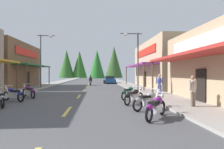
{
  "coord_description": "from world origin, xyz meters",
  "views": [
    {
      "loc": [
        1.41,
        -1.63,
        1.82
      ],
      "look_at": [
        4.17,
        32.83,
        1.66
      ],
      "focal_mm": 30.91,
      "sensor_mm": 36.0,
      "label": 1
    }
  ],
  "objects_px": {
    "motorcycle_parked_left_3": "(13,94)",
    "pedestrian_strolling": "(38,80)",
    "pedestrian_by_shop": "(160,83)",
    "parked_car_curbside": "(109,80)",
    "motorcycle_parked_right_0": "(156,107)",
    "motorcycle_parked_right_3": "(129,92)",
    "streetlamp_left": "(43,54)",
    "pedestrian_waiting": "(193,89)",
    "motorcycle_parked_right_1": "(148,100)",
    "motorcycle_parked_left_4": "(29,91)",
    "motorcycle_parked_right_2": "(134,96)",
    "streetlamp_right": "(135,53)",
    "rider_cruising_lead": "(91,81)"
  },
  "relations": [
    {
      "from": "parked_car_curbside",
      "to": "rider_cruising_lead",
      "type": "bearing_deg",
      "value": 150.32
    },
    {
      "from": "streetlamp_left",
      "to": "motorcycle_parked_left_4",
      "type": "xyz_separation_m",
      "value": [
        1.4,
        -9.16,
        -3.75
      ]
    },
    {
      "from": "motorcycle_parked_right_3",
      "to": "streetlamp_right",
      "type": "bearing_deg",
      "value": 22.75
    },
    {
      "from": "motorcycle_parked_right_1",
      "to": "motorcycle_parked_right_2",
      "type": "bearing_deg",
      "value": 68.07
    },
    {
      "from": "rider_cruising_lead",
      "to": "pedestrian_strolling",
      "type": "relative_size",
      "value": 1.2
    },
    {
      "from": "streetlamp_left",
      "to": "parked_car_curbside",
      "type": "height_order",
      "value": "streetlamp_left"
    },
    {
      "from": "motorcycle_parked_left_4",
      "to": "pedestrian_waiting",
      "type": "xyz_separation_m",
      "value": [
        10.07,
        -5.33,
        0.52
      ]
    },
    {
      "from": "motorcycle_parked_right_0",
      "to": "motorcycle_parked_right_3",
      "type": "relative_size",
      "value": 1.01
    },
    {
      "from": "motorcycle_parked_left_4",
      "to": "pedestrian_by_shop",
      "type": "bearing_deg",
      "value": -126.65
    },
    {
      "from": "motorcycle_parked_right_2",
      "to": "motorcycle_parked_left_4",
      "type": "xyz_separation_m",
      "value": [
        -7.32,
        3.56,
        0.0
      ]
    },
    {
      "from": "motorcycle_parked_right_0",
      "to": "motorcycle_parked_right_3",
      "type": "distance_m",
      "value": 5.97
    },
    {
      "from": "motorcycle_parked_right_0",
      "to": "motorcycle_parked_right_2",
      "type": "relative_size",
      "value": 1.06
    },
    {
      "from": "rider_cruising_lead",
      "to": "parked_car_curbside",
      "type": "bearing_deg",
      "value": -24.84
    },
    {
      "from": "pedestrian_by_shop",
      "to": "pedestrian_waiting",
      "type": "relative_size",
      "value": 1.02
    },
    {
      "from": "motorcycle_parked_right_1",
      "to": "pedestrian_waiting",
      "type": "distance_m",
      "value": 2.48
    },
    {
      "from": "motorcycle_parked_left_4",
      "to": "pedestrian_waiting",
      "type": "bearing_deg",
      "value": -159.62
    },
    {
      "from": "motorcycle_parked_right_0",
      "to": "motorcycle_parked_right_2",
      "type": "xyz_separation_m",
      "value": [
        -0.16,
        3.79,
        0.0
      ]
    },
    {
      "from": "streetlamp_right",
      "to": "rider_cruising_lead",
      "type": "relative_size",
      "value": 2.69
    },
    {
      "from": "rider_cruising_lead",
      "to": "motorcycle_parked_left_3",
      "type": "bearing_deg",
      "value": 168.43
    },
    {
      "from": "motorcycle_parked_left_3",
      "to": "pedestrian_waiting",
      "type": "height_order",
      "value": "pedestrian_waiting"
    },
    {
      "from": "motorcycle_parked_right_1",
      "to": "motorcycle_parked_right_2",
      "type": "height_order",
      "value": "same"
    },
    {
      "from": "motorcycle_parked_left_3",
      "to": "pedestrian_strolling",
      "type": "bearing_deg",
      "value": -47.13
    },
    {
      "from": "motorcycle_parked_right_0",
      "to": "streetlamp_right",
      "type": "bearing_deg",
      "value": 30.68
    },
    {
      "from": "pedestrian_strolling",
      "to": "parked_car_curbside",
      "type": "relative_size",
      "value": 0.41
    },
    {
      "from": "streetlamp_left",
      "to": "motorcycle_parked_right_0",
      "type": "relative_size",
      "value": 3.73
    },
    {
      "from": "motorcycle_parked_left_4",
      "to": "motorcycle_parked_right_1",
      "type": "bearing_deg",
      "value": -167.51
    },
    {
      "from": "motorcycle_parked_right_1",
      "to": "pedestrian_waiting",
      "type": "height_order",
      "value": "pedestrian_waiting"
    },
    {
      "from": "motorcycle_parked_right_0",
      "to": "motorcycle_parked_right_1",
      "type": "xyz_separation_m",
      "value": [
        0.18,
        1.84,
        0.0
      ]
    },
    {
      "from": "rider_cruising_lead",
      "to": "pedestrian_strolling",
      "type": "xyz_separation_m",
      "value": [
        -6.43,
        -4.47,
        0.38
      ]
    },
    {
      "from": "streetlamp_left",
      "to": "rider_cruising_lead",
      "type": "bearing_deg",
      "value": 44.28
    },
    {
      "from": "motorcycle_parked_right_1",
      "to": "streetlamp_right",
      "type": "bearing_deg",
      "value": 51.38
    },
    {
      "from": "streetlamp_left",
      "to": "parked_car_curbside",
      "type": "distance_m",
      "value": 14.96
    },
    {
      "from": "streetlamp_left",
      "to": "rider_cruising_lead",
      "type": "distance_m",
      "value": 8.57
    },
    {
      "from": "motorcycle_parked_right_3",
      "to": "parked_car_curbside",
      "type": "relative_size",
      "value": 0.4
    },
    {
      "from": "streetlamp_right",
      "to": "motorcycle_parked_right_0",
      "type": "xyz_separation_m",
      "value": [
        -1.27,
        -10.74,
        -3.31
      ]
    },
    {
      "from": "streetlamp_left",
      "to": "motorcycle_parked_right_1",
      "type": "bearing_deg",
      "value": -58.31
    },
    {
      "from": "pedestrian_strolling",
      "to": "parked_car_curbside",
      "type": "xyz_separation_m",
      "value": [
        9.73,
        10.54,
        -0.35
      ]
    },
    {
      "from": "pedestrian_by_shop",
      "to": "parked_car_curbside",
      "type": "distance_m",
      "value": 19.95
    },
    {
      "from": "streetlamp_left",
      "to": "pedestrian_waiting",
      "type": "xyz_separation_m",
      "value": [
        11.47,
        -14.48,
        -3.23
      ]
    },
    {
      "from": "streetlamp_right",
      "to": "streetlamp_left",
      "type": "bearing_deg",
      "value": 150.38
    },
    {
      "from": "motorcycle_parked_right_2",
      "to": "motorcycle_parked_left_3",
      "type": "relative_size",
      "value": 0.9
    },
    {
      "from": "motorcycle_parked_right_1",
      "to": "pedestrian_waiting",
      "type": "relative_size",
      "value": 1.08
    },
    {
      "from": "streetlamp_left",
      "to": "motorcycle_parked_right_1",
      "type": "distance_m",
      "value": 17.64
    },
    {
      "from": "pedestrian_strolling",
      "to": "motorcycle_parked_right_3",
      "type": "bearing_deg",
      "value": 54.55
    },
    {
      "from": "motorcycle_parked_right_3",
      "to": "rider_cruising_lead",
      "type": "bearing_deg",
      "value": 49.95
    },
    {
      "from": "rider_cruising_lead",
      "to": "pedestrian_waiting",
      "type": "height_order",
      "value": "pedestrian_waiting"
    },
    {
      "from": "motorcycle_parked_right_3",
      "to": "motorcycle_parked_left_3",
      "type": "relative_size",
      "value": 0.95
    },
    {
      "from": "motorcycle_parked_left_3",
      "to": "motorcycle_parked_right_1",
      "type": "bearing_deg",
      "value": -170.83
    },
    {
      "from": "motorcycle_parked_left_3",
      "to": "pedestrian_waiting",
      "type": "distance_m",
      "value": 10.98
    },
    {
      "from": "motorcycle_parked_left_4",
      "to": "rider_cruising_lead",
      "type": "relative_size",
      "value": 0.78
    }
  ]
}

